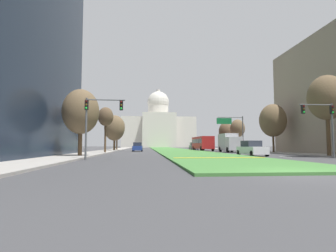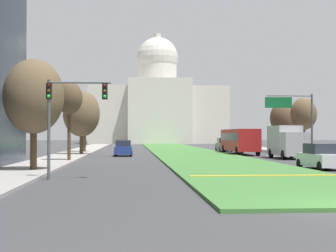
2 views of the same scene
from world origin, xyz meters
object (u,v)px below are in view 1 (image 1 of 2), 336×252
street_tree_right_far (238,129)px  street_tree_left_mid (106,117)px  overhead_guide_sign (233,126)px  box_truck_delivery (229,142)px  street_tree_right_mid (273,120)px  street_tree_left_far (115,128)px  street_tree_left_distant (117,127)px  sedan_distant (194,146)px  sedan_lead_stopped (252,149)px  street_tree_right_distant (226,131)px  city_bus (202,142)px  capitol_building (158,128)px  street_tree_left_near (81,112)px  sedan_midblock (138,147)px  traffic_light_near_left (97,115)px  traffic_light_near_right (324,118)px  street_tree_right_near (327,98)px

street_tree_right_far → street_tree_left_mid: bearing=-150.2°
overhead_guide_sign → box_truck_delivery: size_ratio=1.02×
street_tree_right_mid → street_tree_left_far: (-25.67, 15.46, -0.31)m
street_tree_left_distant → box_truck_delivery: (21.01, -17.61, -3.75)m
sedan_distant → sedan_lead_stopped: bearing=-90.1°
street_tree_right_distant → city_bus: 9.46m
overhead_guide_sign → street_tree_left_far: street_tree_left_far is taller
capitol_building → street_tree_left_distant: capitol_building is taller
street_tree_left_near → sedan_lead_stopped: 19.30m
street_tree_left_mid → sedan_midblock: (4.49, 11.28, -4.60)m
capitol_building → street_tree_left_far: bearing=-99.4°
street_tree_right_far → box_truck_delivery: size_ratio=1.05×
traffic_light_near_left → sedan_midblock: (2.61, 28.77, -2.99)m
street_tree_left_mid → street_tree_left_far: street_tree_left_far is taller
traffic_light_near_left → street_tree_left_near: (-2.68, 5.68, 0.92)m
capitol_building → overhead_guide_sign: capitol_building is taller
street_tree_right_far → box_truck_delivery: bearing=-116.7°
street_tree_left_near → street_tree_left_distant: (0.17, 33.72, 0.72)m
traffic_light_near_right → overhead_guide_sign: overhead_guide_sign is taller
capitol_building → traffic_light_near_left: capitol_building is taller
traffic_light_near_left → sedan_distant: (16.28, 43.60, -2.94)m
street_tree_right_mid → sedan_midblock: bearing=148.8°
traffic_light_near_left → street_tree_right_far: size_ratio=0.78×
sedan_midblock → street_tree_left_near: bearing=-102.9°
street_tree_left_near → city_bus: 33.23m
street_tree_left_near → street_tree_right_far: street_tree_left_near is taller
capitol_building → street_tree_left_far: size_ratio=4.86×
traffic_light_near_right → street_tree_right_far: size_ratio=0.78×
street_tree_right_near → box_truck_delivery: 19.66m
street_tree_left_distant → sedan_lead_stopped: size_ratio=1.75×
overhead_guide_sign → street_tree_right_near: 21.52m
capitol_building → street_tree_left_near: capitol_building is taller
street_tree_left_far → sedan_distant: bearing=33.1°
traffic_light_near_left → sedan_lead_stopped: size_ratio=1.17×
street_tree_right_distant → box_truck_delivery: size_ratio=1.03×
traffic_light_near_left → street_tree_left_mid: size_ratio=0.75×
traffic_light_near_right → city_bus: (-4.71, 31.85, -2.03)m
traffic_light_near_left → sedan_lead_stopped: traffic_light_near_left is taller
street_tree_left_mid → box_truck_delivery: bearing=11.9°
street_tree_right_mid → street_tree_left_far: street_tree_right_mid is taller
sedan_lead_stopped → sedan_distant: bearing=89.9°
traffic_light_near_right → street_tree_right_mid: 15.35m
traffic_light_near_right → city_bus: size_ratio=0.47×
city_bus → street_tree_left_mid: bearing=-139.6°
overhead_guide_sign → street_tree_right_mid: bearing=-68.1°
street_tree_left_near → street_tree_right_mid: 28.18m
street_tree_left_near → sedan_midblock: (5.29, 23.08, -3.91)m
street_tree_right_far → street_tree_left_far: bearing=-178.6°
traffic_light_near_right → sedan_distant: traffic_light_near_right is taller
street_tree_right_near → street_tree_right_distant: (0.34, 35.52, -1.64)m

